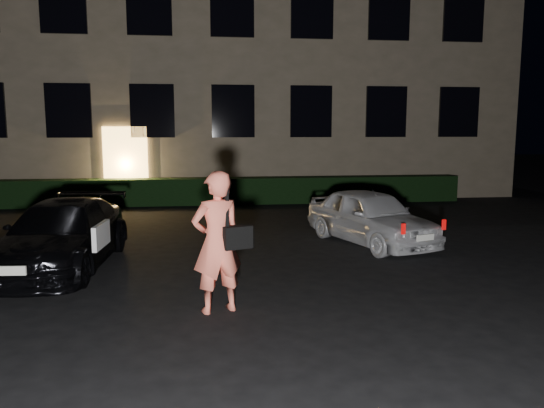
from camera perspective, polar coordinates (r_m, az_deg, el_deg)
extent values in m
plane|color=black|center=(7.19, 0.55, -11.77)|extent=(80.00, 80.00, 0.00)
cube|color=#665C49|center=(22.01, -4.84, 17.42)|extent=(20.00, 8.00, 12.00)
cube|color=#FFBC58|center=(17.87, -15.45, 4.02)|extent=(1.40, 0.10, 2.50)
cube|color=black|center=(18.16, -21.04, 9.36)|extent=(1.40, 0.10, 1.70)
cube|color=black|center=(17.73, -12.75, 9.74)|extent=(1.40, 0.10, 1.70)
cube|color=black|center=(17.67, -4.20, 9.92)|extent=(1.40, 0.10, 1.70)
cube|color=black|center=(17.99, 4.22, 9.89)|extent=(1.40, 0.10, 1.70)
cube|color=black|center=(18.67, 12.19, 9.67)|extent=(1.40, 0.10, 1.70)
cube|color=black|center=(19.67, 19.45, 9.30)|extent=(1.40, 0.10, 1.70)
cube|color=black|center=(18.54, -21.58, 19.28)|extent=(1.40, 0.10, 1.70)
cube|color=black|center=(18.11, -13.08, 19.91)|extent=(1.40, 0.10, 1.70)
cube|color=black|center=(18.06, -4.31, 20.12)|extent=(1.40, 0.10, 1.70)
cube|color=black|center=(18.37, 4.34, 19.92)|extent=(1.40, 0.10, 1.70)
cube|color=black|center=(19.04, 12.49, 19.34)|extent=(1.40, 0.10, 1.70)
cube|color=black|center=(20.02, 19.91, 18.49)|extent=(1.40, 0.10, 1.70)
cube|color=black|center=(17.34, -4.04, 1.43)|extent=(15.00, 0.70, 0.85)
imported|color=black|center=(10.05, -21.64, -3.12)|extent=(1.93, 4.15, 1.17)
cube|color=white|center=(9.07, -17.90, -3.21)|extent=(0.14, 0.84, 0.39)
cube|color=silver|center=(8.16, -26.33, -6.45)|extent=(0.43, 0.07, 0.13)
imported|color=silver|center=(11.48, 10.53, -1.33)|extent=(2.44, 3.70, 1.17)
cube|color=red|center=(9.91, 13.95, -2.62)|extent=(0.08, 0.07, 0.20)
cube|color=red|center=(10.56, 18.01, -2.12)|extent=(0.08, 0.07, 0.20)
cube|color=silver|center=(10.23, 16.17, -3.48)|extent=(0.38, 0.16, 0.12)
imported|color=#FD7259|center=(7.08, -5.95, -4.11)|extent=(0.81, 0.67, 1.90)
cube|color=black|center=(7.03, -3.77, -3.58)|extent=(0.42, 0.30, 0.30)
cube|color=black|center=(6.95, -4.92, -0.14)|extent=(0.06, 0.07, 0.59)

